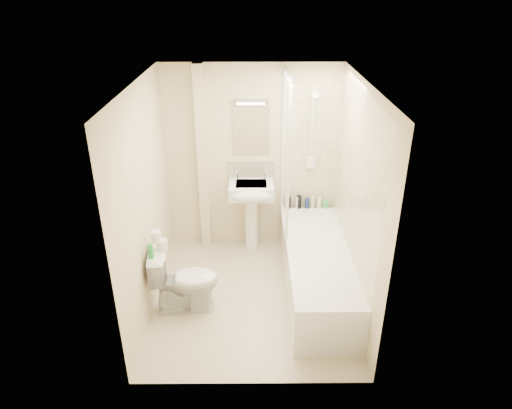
{
  "coord_description": "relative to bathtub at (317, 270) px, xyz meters",
  "views": [
    {
      "loc": [
        0.02,
        -4.21,
        3.27
      ],
      "look_at": [
        0.05,
        0.2,
        1.08
      ],
      "focal_mm": 32.0,
      "sensor_mm": 36.0,
      "label": 1
    }
  ],
  "objects": [
    {
      "name": "tile_back",
      "position": [
        0.0,
        1.13,
        1.14
      ],
      "size": [
        0.7,
        0.01,
        1.75
      ],
      "primitive_type": "cube",
      "color": "beige",
      "rests_on": "wall_back"
    },
    {
      "name": "toilet_roll_upper",
      "position": [
        -1.73,
        -0.24,
        0.59
      ],
      "size": [
        0.11,
        0.11,
        0.11
      ],
      "primitive_type": "cylinder",
      "color": "white",
      "rests_on": "toilet_roll_lower"
    },
    {
      "name": "mirror",
      "position": [
        -0.75,
        1.13,
        1.29
      ],
      "size": [
        0.46,
        0.01,
        0.6
      ],
      "primitive_type": "cube",
      "color": "white",
      "rests_on": "wall_back"
    },
    {
      "name": "bottle_green",
      "position": [
        0.23,
        1.05,
        0.31
      ],
      "size": [
        0.06,
        0.06,
        0.1
      ],
      "primitive_type": "cylinder",
      "color": "#31C15C",
      "rests_on": "bathtub"
    },
    {
      "name": "bottle_white_b",
      "position": [
        0.14,
        1.05,
        0.34
      ],
      "size": [
        0.05,
        0.05,
        0.15
      ],
      "primitive_type": "cylinder",
      "color": "white",
      "rests_on": "bathtub"
    },
    {
      "name": "bottle_cream",
      "position": [
        0.05,
        1.05,
        0.34
      ],
      "size": [
        0.05,
        0.05,
        0.16
      ],
      "primitive_type": "cylinder",
      "color": "beige",
      "rests_on": "bathtub"
    },
    {
      "name": "bottle_blue",
      "position": [
        -0.02,
        1.05,
        0.33
      ],
      "size": [
        0.06,
        0.06,
        0.14
      ],
      "primitive_type": "cylinder",
      "color": "navy",
      "rests_on": "bathtub"
    },
    {
      "name": "shower_screen",
      "position": [
        -0.35,
        0.69,
        1.16
      ],
      "size": [
        0.04,
        0.92,
        1.8
      ],
      "color": "white",
      "rests_on": "bathtub"
    },
    {
      "name": "wall_right",
      "position": [
        0.35,
        -0.11,
        0.91
      ],
      "size": [
        0.02,
        2.5,
        2.4
      ],
      "primitive_type": "cube",
      "color": "beige",
      "rests_on": "ground"
    },
    {
      "name": "wall_back",
      "position": [
        -0.75,
        1.14,
        0.91
      ],
      "size": [
        2.2,
        0.02,
        2.4
      ],
      "primitive_type": "cube",
      "color": "beige",
      "rests_on": "ground"
    },
    {
      "name": "bottle_black_a",
      "position": [
        -0.27,
        1.05,
        0.34
      ],
      "size": [
        0.06,
        0.06,
        0.16
      ],
      "primitive_type": "cylinder",
      "color": "black",
      "rests_on": "bathtub"
    },
    {
      "name": "bottle_black_b",
      "position": [
        -0.13,
        1.05,
        0.35
      ],
      "size": [
        0.07,
        0.07,
        0.18
      ],
      "primitive_type": "cylinder",
      "color": "black",
      "rests_on": "bathtub"
    },
    {
      "name": "strip_light",
      "position": [
        -0.75,
        1.1,
        1.66
      ],
      "size": [
        0.42,
        0.07,
        0.07
      ],
      "primitive_type": "cube",
      "color": "silver",
      "rests_on": "wall_back"
    },
    {
      "name": "splashback",
      "position": [
        -0.75,
        1.13,
        0.74
      ],
      "size": [
        0.6,
        0.02,
        0.3
      ],
      "primitive_type": "cube",
      "color": "beige",
      "rests_on": "wall_back"
    },
    {
      "name": "bathtub",
      "position": [
        0.0,
        0.0,
        0.0
      ],
      "size": [
        0.7,
        2.1,
        0.55
      ],
      "color": "white",
      "rests_on": "ground"
    },
    {
      "name": "ceiling",
      "position": [
        -0.75,
        -0.11,
        2.11
      ],
      "size": [
        2.2,
        2.5,
        0.02
      ],
      "primitive_type": "cube",
      "color": "white",
      "rests_on": "wall_back"
    },
    {
      "name": "shower_fixture",
      "position": [
        -0.0,
        1.08,
        1.26
      ],
      "size": [
        0.1,
        0.16,
        0.99
      ],
      "color": "white",
      "rests_on": "wall_back"
    },
    {
      "name": "tile_right",
      "position": [
        0.34,
        0.0,
        1.14
      ],
      "size": [
        0.01,
        2.1,
        1.75
      ],
      "primitive_type": "cube",
      "color": "beige",
      "rests_on": "wall_right"
    },
    {
      "name": "pedestal_sink",
      "position": [
        -0.75,
        0.9,
        0.47
      ],
      "size": [
        0.56,
        0.51,
        1.08
      ],
      "color": "white",
      "rests_on": "ground"
    },
    {
      "name": "bottle_white_a",
      "position": [
        -0.14,
        1.05,
        0.34
      ],
      "size": [
        0.06,
        0.06,
        0.16
      ],
      "primitive_type": "cylinder",
      "color": "silver",
      "rests_on": "bathtub"
    },
    {
      "name": "toilet_roll_lower",
      "position": [
        -1.68,
        -0.24,
        0.49
      ],
      "size": [
        0.11,
        0.11,
        0.11
      ],
      "primitive_type": "cylinder",
      "color": "white",
      "rests_on": "toilet"
    },
    {
      "name": "pipe_boxing",
      "position": [
        -1.37,
        1.08,
        0.91
      ],
      "size": [
        0.12,
        0.12,
        2.4
      ],
      "primitive_type": "cube",
      "color": "beige",
      "rests_on": "ground"
    },
    {
      "name": "toilet",
      "position": [
        -1.47,
        -0.3,
        0.07
      ],
      "size": [
        0.53,
        0.78,
        0.72
      ],
      "primitive_type": "imported",
      "rotation": [
        0.0,
        0.0,
        1.66
      ],
      "color": "white",
      "rests_on": "ground"
    },
    {
      "name": "green_bottle",
      "position": [
        -1.77,
        -0.41,
        0.51
      ],
      "size": [
        0.05,
        0.05,
        0.16
      ],
      "primitive_type": "cylinder",
      "color": "green",
      "rests_on": "toilet"
    },
    {
      "name": "wall_left",
      "position": [
        -1.85,
        -0.11,
        0.91
      ],
      "size": [
        0.02,
        2.5,
        2.4
      ],
      "primitive_type": "cube",
      "color": "beige",
      "rests_on": "ground"
    },
    {
      "name": "floor",
      "position": [
        -0.75,
        -0.11,
        -0.29
      ],
      "size": [
        2.5,
        2.5,
        0.0
      ],
      "primitive_type": "plane",
      "color": "beige",
      "rests_on": "ground"
    }
  ]
}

